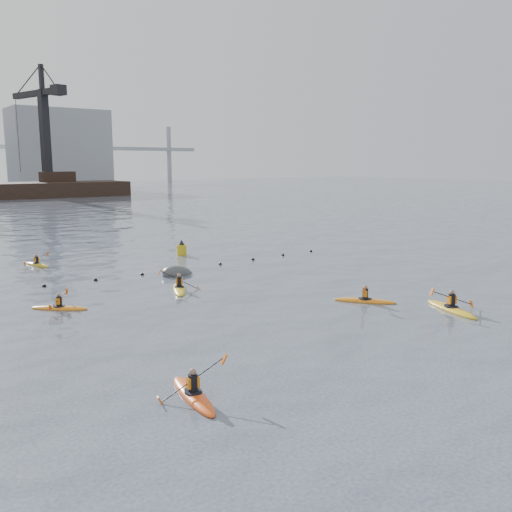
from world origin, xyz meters
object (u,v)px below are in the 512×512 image
(kayaker_2, at_px, (59,307))
(kayaker_4, at_px, (365,300))
(kayaker_1, at_px, (451,308))
(nav_buoy, at_px, (182,250))
(mooring_buoy, at_px, (178,274))
(kayaker_3, at_px, (179,288))
(kayaker_0, at_px, (193,394))
(kayaker_5, at_px, (37,264))

(kayaker_2, xyz_separation_m, kayaker_4, (13.17, -8.00, 0.01))
(kayaker_1, bearing_deg, nav_buoy, 115.51)
(kayaker_1, bearing_deg, kayaker_2, 161.32)
(kayaker_1, bearing_deg, mooring_buoy, 131.36)
(kayaker_4, bearing_deg, kayaker_3, -90.31)
(kayaker_0, bearing_deg, kayaker_5, 95.10)
(kayaker_0, relative_size, kayaker_2, 1.32)
(kayaker_1, distance_m, kayaker_4, 4.22)
(kayaker_0, distance_m, mooring_buoy, 18.85)
(kayaker_3, distance_m, kayaker_5, 13.37)
(kayaker_2, bearing_deg, kayaker_1, -85.22)
(kayaker_1, xyz_separation_m, kayaker_3, (-8.61, 11.74, -0.01))
(kayaker_0, height_order, kayaker_3, kayaker_3)
(mooring_buoy, xyz_separation_m, nav_buoy, (3.87, 6.50, 0.42))
(kayaker_2, xyz_separation_m, mooring_buoy, (8.73, 4.03, -0.09))
(kayaker_4, height_order, mooring_buoy, kayaker_4)
(kayaker_1, distance_m, nav_buoy, 22.32)
(kayaker_0, bearing_deg, nav_buoy, 71.71)
(mooring_buoy, bearing_deg, kayaker_0, -116.89)
(kayaker_2, relative_size, kayaker_4, 0.88)
(kayaker_2, distance_m, nav_buoy, 16.42)
(kayaker_0, distance_m, kayaker_3, 14.47)
(kayaker_4, bearing_deg, kayaker_1, 82.34)
(nav_buoy, bearing_deg, kayaker_4, -88.23)
(kayaker_2, bearing_deg, kayaker_0, -137.17)
(kayaker_3, relative_size, kayaker_4, 1.15)
(kayaker_2, relative_size, mooring_buoy, 1.09)
(mooring_buoy, bearing_deg, nav_buoy, 59.25)
(mooring_buoy, bearing_deg, kayaker_2, -155.25)
(nav_buoy, bearing_deg, kayaker_0, -118.00)
(kayaker_1, xyz_separation_m, kayaker_5, (-13.08, 24.34, -0.03))
(kayaker_2, distance_m, kayaker_4, 15.41)
(kayaker_1, height_order, kayaker_4, kayaker_1)
(kayaker_1, bearing_deg, kayaker_3, 144.69)
(kayaker_2, height_order, kayaker_4, kayaker_4)
(kayaker_5, bearing_deg, kayaker_0, -110.88)
(kayaker_5, bearing_deg, kayaker_3, -86.72)
(kayaker_0, height_order, kayaker_4, kayaker_0)
(kayaker_1, xyz_separation_m, mooring_buoy, (-6.61, 15.64, -0.11))
(kayaker_1, bearing_deg, kayaker_5, 136.69)
(mooring_buoy, bearing_deg, kayaker_5, 126.63)
(kayaker_0, bearing_deg, kayaker_1, 14.14)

